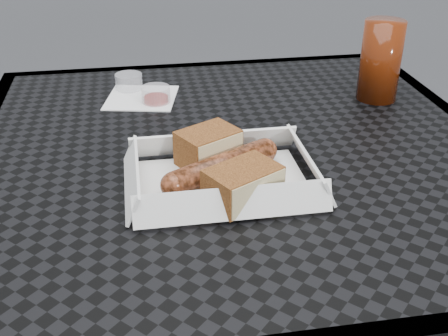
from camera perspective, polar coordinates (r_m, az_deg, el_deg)
name	(u,v)px	position (r m, az deg, el deg)	size (l,w,h in m)	color
patio_table	(236,190)	(0.88, 1.19, -2.26)	(0.80, 0.80, 0.74)	black
food_tray	(223,183)	(0.74, -0.13, -1.51)	(0.22, 0.15, 0.00)	white
bratwurst	(222,167)	(0.74, -0.23, 0.12)	(0.17, 0.11, 0.03)	brown
bread_near	(208,147)	(0.78, -1.62, 2.11)	(0.08, 0.06, 0.05)	brown
bread_far	(243,184)	(0.69, 1.92, -1.67)	(0.09, 0.06, 0.05)	brown
veg_garnish	(274,191)	(0.72, 5.10, -2.31)	(0.03, 0.03, 0.00)	#F94A0A
napkin	(142,98)	(1.03, -8.37, 7.08)	(0.12, 0.12, 0.00)	white
condiment_cup_sauce	(156,95)	(1.00, -6.93, 7.38)	(0.05, 0.05, 0.03)	maroon
condiment_cup_empty	(129,82)	(1.07, -9.63, 8.61)	(0.05, 0.05, 0.03)	silver
drink_glass	(381,61)	(1.03, 15.62, 10.45)	(0.07, 0.07, 0.14)	#4D1806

